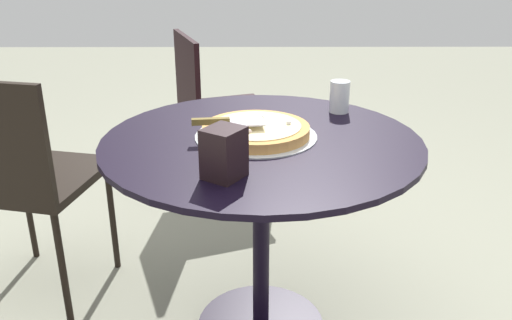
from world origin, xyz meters
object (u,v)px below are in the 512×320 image
(pizza_on_tray, at_px, (256,131))
(patio_chair_far, at_px, (18,172))
(pizza_server, at_px, (228,122))
(drinking_cup, at_px, (340,97))
(napkin_dispenser, at_px, (224,153))
(patio_table, at_px, (261,182))
(patio_chair_near, at_px, (213,102))

(pizza_on_tray, bearing_deg, patio_chair_far, -99.91)
(pizza_server, bearing_deg, patio_chair_far, -103.38)
(drinking_cup, height_order, napkin_dispenser, napkin_dispenser)
(pizza_server, bearing_deg, drinking_cup, 127.01)
(drinking_cup, bearing_deg, napkin_dispenser, -34.05)
(patio_table, distance_m, drinking_cup, 0.42)
(pizza_on_tray, xyz_separation_m, patio_chair_far, (-0.14, -0.79, -0.19))
(napkin_dispenser, height_order, patio_chair_near, napkin_dispenser)
(drinking_cup, xyz_separation_m, patio_chair_near, (-0.82, -0.49, -0.26))
(patio_chair_near, bearing_deg, drinking_cup, 30.84)
(pizza_server, xyz_separation_m, patio_chair_far, (-0.17, -0.71, -0.23))
(napkin_dispenser, bearing_deg, pizza_server, 34.19)
(pizza_server, height_order, patio_chair_near, patio_chair_near)
(pizza_on_tray, relative_size, drinking_cup, 3.42)
(pizza_server, bearing_deg, pizza_on_tray, 110.63)
(drinking_cup, relative_size, napkin_dispenser, 0.83)
(pizza_server, bearing_deg, napkin_dispenser, 0.38)
(patio_table, xyz_separation_m, patio_chair_near, (-1.08, -0.22, -0.07))
(pizza_server, relative_size, napkin_dispenser, 1.67)
(drinking_cup, bearing_deg, patio_chair_near, -149.16)
(patio_table, relative_size, pizza_on_tray, 2.60)
(drinking_cup, relative_size, patio_chair_near, 0.13)
(patio_table, bearing_deg, patio_chair_near, -168.39)
(pizza_on_tray, relative_size, pizza_server, 1.70)
(napkin_dispenser, relative_size, patio_chair_near, 0.16)
(pizza_server, bearing_deg, patio_chair_near, -173.52)
(pizza_on_tray, bearing_deg, napkin_dispenser, -15.29)
(pizza_on_tray, distance_m, patio_chair_near, 1.10)
(napkin_dispenser, distance_m, patio_chair_far, 0.87)
(patio_table, distance_m, patio_chair_near, 1.11)
(pizza_on_tray, bearing_deg, patio_table, 39.90)
(patio_chair_far, bearing_deg, pizza_on_tray, 80.09)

